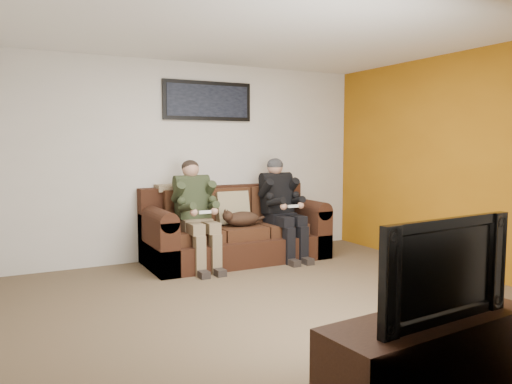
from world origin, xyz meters
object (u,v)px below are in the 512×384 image
television (432,267)px  person_left (196,207)px  cat (241,218)px  tv_stand (429,354)px  framed_poster (208,101)px  person_right (281,202)px  sofa (234,232)px

television → person_left: bearing=88.0°
cat → tv_stand: 3.63m
person_left → tv_stand: person_left is taller
person_left → framed_poster: size_ratio=1.06×
person_right → cat: size_ratio=2.03×
tv_stand → cat: bearing=78.2°
sofa → person_right: bearing=-18.0°
sofa → framed_poster: (-0.20, 0.38, 1.74)m
framed_poster → television: bearing=-93.3°
person_right → television: bearing=-106.2°
cat → tv_stand: size_ratio=0.44×
sofa → tv_stand: sofa is taller
person_left → framed_poster: bearing=55.0°
sofa → tv_stand: size_ratio=1.58×
sofa → person_left: 0.75m
person_left → television: (0.17, -3.59, 0.03)m
person_right → television: size_ratio=1.23×
person_left → cat: size_ratio=2.01×
sofa → cat: sofa is taller
person_left → tv_stand: (0.17, -3.59, -0.52)m
framed_poster → tv_stand: (-0.24, -4.17, -1.87)m
cat → television: (-0.45, -3.59, 0.21)m
sofa → tv_stand: 3.81m
person_right → framed_poster: framed_poster is taller
sofa → tv_stand: bearing=-96.6°
person_right → tv_stand: person_right is taller
tv_stand → person_right: bearing=69.1°
person_left → person_right: (1.21, 0.00, 0.00)m
sofa → framed_poster: bearing=117.6°
sofa → person_right: person_right is taller
framed_poster → television: size_ratio=1.15×
sofa → person_left: size_ratio=1.77×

